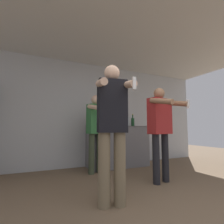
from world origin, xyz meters
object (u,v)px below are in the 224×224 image
(bottle_tall_gin, at_px, (128,121))
(person_spectator_back, at_px, (96,126))
(person_woman_foreground, at_px, (112,126))
(bottle_clear_vodka, at_px, (99,121))
(person_man_side, at_px, (161,124))
(bottle_short_whiskey, at_px, (123,121))
(bottle_brown_liquor, at_px, (133,122))

(bottle_tall_gin, distance_m, person_spectator_back, 1.13)
(bottle_tall_gin, relative_size, person_woman_foreground, 0.21)
(bottle_clear_vodka, bearing_deg, person_man_side, -69.38)
(bottle_short_whiskey, distance_m, bottle_tall_gin, 0.13)
(bottle_tall_gin, bearing_deg, person_woman_foreground, -124.77)
(bottle_short_whiskey, distance_m, bottle_brown_liquor, 0.29)
(bottle_clear_vodka, bearing_deg, person_woman_foreground, -106.21)
(bottle_clear_vodka, distance_m, person_woman_foreground, 2.05)
(person_woman_foreground, relative_size, person_man_side, 1.05)
(person_spectator_back, bearing_deg, bottle_tall_gin, 23.69)
(bottle_short_whiskey, relative_size, bottle_tall_gin, 1.01)
(bottle_short_whiskey, xyz_separation_m, bottle_tall_gin, (0.13, -0.00, 0.00))
(bottle_short_whiskey, xyz_separation_m, bottle_clear_vodka, (-0.66, 0.00, -0.01))
(bottle_clear_vodka, bearing_deg, bottle_brown_liquor, -0.00)
(person_woman_foreground, height_order, person_spectator_back, person_woman_foreground)
(person_woman_foreground, distance_m, person_man_side, 1.23)
(bottle_tall_gin, height_order, person_woman_foreground, person_woman_foreground)
(bottle_tall_gin, bearing_deg, bottle_brown_liquor, 0.00)
(bottle_short_whiskey, relative_size, bottle_brown_liquor, 1.14)
(bottle_short_whiskey, distance_m, person_man_side, 1.52)
(bottle_brown_liquor, height_order, person_spectator_back, person_spectator_back)
(bottle_brown_liquor, distance_m, bottle_clear_vodka, 0.95)
(bottle_clear_vodka, relative_size, person_woman_foreground, 0.20)
(bottle_short_whiskey, height_order, bottle_brown_liquor, bottle_short_whiskey)
(bottle_tall_gin, distance_m, person_man_side, 1.54)
(bottle_brown_liquor, relative_size, person_spectator_back, 0.20)
(bottle_tall_gin, xyz_separation_m, person_man_side, (-0.22, -1.52, -0.12))
(bottle_brown_liquor, relative_size, person_man_side, 0.20)
(person_woman_foreground, xyz_separation_m, person_spectator_back, (0.34, 1.52, 0.02))
(bottle_short_whiskey, relative_size, person_woman_foreground, 0.21)
(person_spectator_back, bearing_deg, person_man_side, -53.20)
(bottle_brown_liquor, bearing_deg, person_man_side, -104.00)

